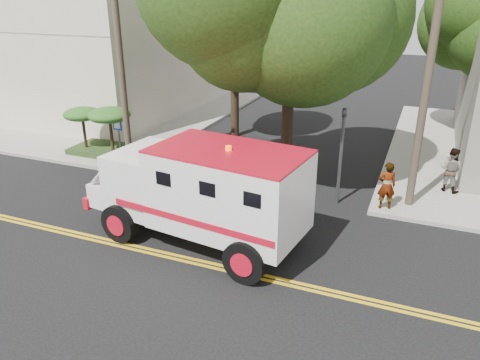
% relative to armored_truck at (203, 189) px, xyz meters
% --- Properties ---
extents(ground, '(100.00, 100.00, 0.00)m').
position_rel_armored_truck_xyz_m(ground, '(-0.49, -1.17, -1.83)').
color(ground, black).
rests_on(ground, ground).
extents(sidewalk_nw, '(17.00, 17.00, 0.15)m').
position_rel_armored_truck_xyz_m(sidewalk_nw, '(-13.99, 12.33, -1.75)').
color(sidewalk_nw, gray).
rests_on(sidewalk_nw, ground).
extents(building_left, '(16.00, 14.00, 10.00)m').
position_rel_armored_truck_xyz_m(building_left, '(-15.99, 13.83, 3.32)').
color(building_left, beige).
rests_on(building_left, sidewalk_nw).
extents(utility_pole_left, '(0.28, 0.28, 9.00)m').
position_rel_armored_truck_xyz_m(utility_pole_left, '(-6.09, 4.83, 2.67)').
color(utility_pole_left, '#382D23').
rests_on(utility_pole_left, ground).
extents(utility_pole_right, '(0.28, 0.28, 9.00)m').
position_rel_armored_truck_xyz_m(utility_pole_right, '(5.81, 5.03, 2.67)').
color(utility_pole_right, '#382D23').
rests_on(utility_pole_right, ground).
extents(tree_left, '(4.48, 4.20, 7.70)m').
position_rel_armored_truck_xyz_m(tree_left, '(-3.17, 10.62, 3.90)').
color(tree_left, black).
rests_on(tree_left, ground).
extents(traffic_signal, '(0.15, 0.18, 3.60)m').
position_rel_armored_truck_xyz_m(traffic_signal, '(3.31, 4.43, 0.40)').
color(traffic_signal, '#3F3F42').
rests_on(traffic_signal, ground).
extents(accessibility_sign, '(0.45, 0.10, 2.02)m').
position_rel_armored_truck_xyz_m(accessibility_sign, '(-6.69, 5.00, -0.46)').
color(accessibility_sign, '#3F3F42').
rests_on(accessibility_sign, ground).
extents(palm_planter, '(3.52, 2.63, 2.36)m').
position_rel_armored_truck_xyz_m(palm_planter, '(-7.93, 5.46, -0.18)').
color(palm_planter, '#1E3314').
rests_on(palm_planter, sidewalk_nw).
extents(armored_truck, '(7.33, 3.60, 3.21)m').
position_rel_armored_truck_xyz_m(armored_truck, '(0.00, 0.00, 0.00)').
color(armored_truck, white).
rests_on(armored_truck, ground).
extents(pedestrian_a, '(0.73, 0.59, 1.74)m').
position_rel_armored_truck_xyz_m(pedestrian_a, '(5.01, 4.33, -0.81)').
color(pedestrian_a, gray).
rests_on(pedestrian_a, sidewalk_ne).
extents(pedestrian_b, '(1.03, 0.93, 1.74)m').
position_rel_armored_truck_xyz_m(pedestrian_b, '(7.11, 6.86, -0.81)').
color(pedestrian_b, gray).
rests_on(pedestrian_b, sidewalk_ne).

